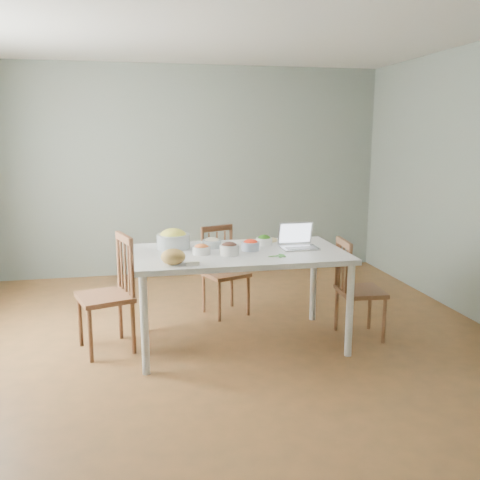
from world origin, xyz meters
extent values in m
cube|color=brown|center=(0.00, 0.00, 0.00)|extent=(5.00, 5.00, 0.00)
cube|color=white|center=(0.00, 0.00, 2.70)|extent=(5.00, 5.00, 0.00)
cube|color=slate|center=(0.00, 2.50, 1.35)|extent=(5.00, 0.00, 2.70)
cube|color=slate|center=(0.00, -2.50, 1.35)|extent=(5.00, 0.00, 2.70)
ellipsoid|color=#B18949|center=(-0.50, -0.40, 0.90)|extent=(0.23, 0.23, 0.12)
cube|color=beige|center=(-0.36, -0.46, 0.85)|extent=(0.11, 0.04, 0.03)
cylinder|color=#CABA8F|center=(0.44, 0.34, 0.85)|extent=(0.21, 0.21, 0.02)
camera|label=1|loc=(-0.77, -4.28, 1.82)|focal=38.55mm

